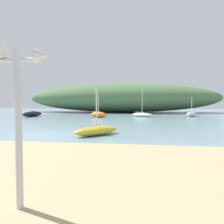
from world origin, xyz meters
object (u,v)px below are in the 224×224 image
Objects in this scene: mast_structure at (1,66)px; sailboat_mid_channel at (142,115)px; sailboat_far_right at (99,115)px; sailboat_inner_mooring at (192,114)px; sailboat_near_shore at (97,131)px; sailboat_by_sandbar at (32,114)px.

mast_structure is 0.70× the size of sailboat_mid_channel.
mast_structure is at bearing -81.90° from sailboat_far_right.
sailboat_mid_channel reaches higher than sailboat_inner_mooring.
sailboat_mid_channel reaches higher than sailboat_near_shore.
mast_structure reaches higher than sailboat_inner_mooring.
sailboat_inner_mooring is at bearing 62.16° from sailboat_near_shore.
mast_structure is 29.72m from sailboat_inner_mooring.
sailboat_near_shore reaches higher than sailboat_inner_mooring.
sailboat_near_shore is at bearing -50.46° from sailboat_by_sandbar.
sailboat_far_right is at bearing -3.29° from sailboat_by_sandbar.
sailboat_inner_mooring is at bearing 8.95° from sailboat_mid_channel.
sailboat_mid_channel is at bearing 80.90° from sailboat_near_shore.
mast_structure is at bearing -61.81° from sailboat_by_sandbar.
sailboat_inner_mooring is (9.91, 18.76, 0.08)m from sailboat_near_shore.
sailboat_by_sandbar is (-13.48, 25.14, -2.22)m from mast_structure.
sailboat_inner_mooring is at bearing 15.10° from sailboat_far_right.
mast_structure is 28.61m from sailboat_by_sandbar.
sailboat_inner_mooring is 0.92× the size of sailboat_far_right.
sailboat_by_sandbar is at bearing -172.73° from sailboat_inner_mooring.
sailboat_near_shore is 20.52m from sailboat_by_sandbar.
sailboat_far_right is (9.98, -0.57, 0.01)m from sailboat_by_sandbar.
sailboat_mid_channel reaches higher than mast_structure.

